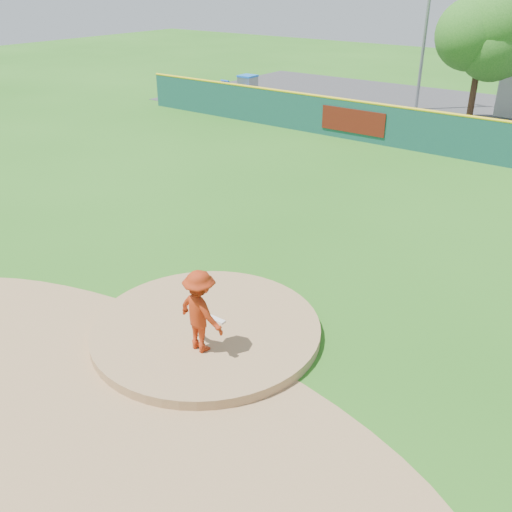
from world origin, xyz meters
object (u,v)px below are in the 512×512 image
Objects in this scene: deciduous_tree at (482,40)px; light_pole_left at (429,6)px; playground_slide at (247,88)px; pitcher at (200,311)px.

deciduous_tree is 4.72m from light_pole_left.
light_pole_left reaches higher than playground_slide.
pitcher is at bearing -84.33° from deciduous_tree.
pitcher is 28.94m from light_pole_left.
playground_slide is 0.41× the size of deciduous_tree.
light_pole_left is (10.40, 4.19, 5.21)m from playground_slide.
playground_slide is 15.03m from deciduous_tree.
deciduous_tree is at bearing -78.07° from pitcher.
light_pole_left is at bearing 21.93° from playground_slide.
light_pole_left reaches higher than pitcher.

